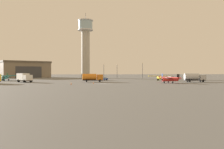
% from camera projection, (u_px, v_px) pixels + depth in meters
% --- Properties ---
extents(ground_plane, '(400.00, 400.00, 0.00)m').
position_uv_depth(ground_plane, '(104.00, 83.00, 69.34)').
color(ground_plane, '#60605E').
extents(control_tower, '(8.51, 8.51, 36.53)m').
position_uv_depth(control_tower, '(86.00, 43.00, 126.30)').
color(control_tower, '#B2AD9E').
rests_on(control_tower, ground_plane).
extents(hangar, '(31.81, 28.91, 9.59)m').
position_uv_depth(hangar, '(24.00, 69.00, 132.08)').
color(hangar, '#7A6B56').
rests_on(hangar, ground_plane).
extents(airplane_yellow, '(9.43, 7.41, 2.79)m').
position_uv_depth(airplane_yellow, '(160.00, 77.00, 89.67)').
color(airplane_yellow, gold).
rests_on(airplane_yellow, ground_plane).
extents(airplane_red, '(7.40, 9.41, 2.80)m').
position_uv_depth(airplane_red, '(170.00, 79.00, 70.55)').
color(airplane_red, red).
rests_on(airplane_red, ground_plane).
extents(airplane_teal, '(10.48, 8.20, 3.08)m').
position_uv_depth(airplane_teal, '(5.00, 77.00, 88.74)').
color(airplane_teal, teal).
rests_on(airplane_teal, ground_plane).
extents(truck_fuel_tanker_silver, '(7.21, 3.73, 3.04)m').
position_uv_depth(truck_fuel_tanker_silver, '(194.00, 77.00, 77.51)').
color(truck_fuel_tanker_silver, '#38383D').
rests_on(truck_fuel_tanker_silver, ground_plane).
extents(truck_box_white, '(6.39, 6.78, 3.01)m').
position_uv_depth(truck_box_white, '(24.00, 77.00, 76.36)').
color(truck_box_white, '#38383D').
rests_on(truck_box_white, ground_plane).
extents(truck_fuel_tanker_orange, '(7.18, 3.45, 2.87)m').
position_uv_depth(truck_fuel_tanker_orange, '(92.00, 77.00, 77.76)').
color(truck_fuel_tanker_orange, '#38383D').
rests_on(truck_fuel_tanker_orange, ground_plane).
extents(car_blue, '(4.61, 3.71, 1.37)m').
position_uv_depth(car_blue, '(103.00, 79.00, 91.33)').
color(car_blue, '#2847A8').
rests_on(car_blue, ground_plane).
extents(car_red, '(3.28, 4.80, 1.37)m').
position_uv_depth(car_red, '(171.00, 77.00, 109.30)').
color(car_red, red).
rests_on(car_red, ground_plane).
extents(light_post_west, '(0.44, 0.44, 7.71)m').
position_uv_depth(light_post_west, '(117.00, 70.00, 123.80)').
color(light_post_west, '#38383D').
rests_on(light_post_west, ground_plane).
extents(light_post_east, '(0.44, 0.44, 7.49)m').
position_uv_depth(light_post_east, '(104.00, 70.00, 111.66)').
color(light_post_east, '#38383D').
rests_on(light_post_east, ground_plane).
extents(light_post_north, '(0.44, 0.44, 8.40)m').
position_uv_depth(light_post_north, '(142.00, 69.00, 119.81)').
color(light_post_north, '#38383D').
rests_on(light_post_north, ground_plane).
extents(traffic_cone_near_left, '(0.36, 0.36, 0.69)m').
position_uv_depth(traffic_cone_near_left, '(71.00, 83.00, 62.39)').
color(traffic_cone_near_left, black).
rests_on(traffic_cone_near_left, ground_plane).
extents(traffic_cone_near_right, '(0.36, 0.36, 0.61)m').
position_uv_depth(traffic_cone_near_right, '(93.00, 83.00, 67.35)').
color(traffic_cone_near_right, black).
rests_on(traffic_cone_near_right, ground_plane).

